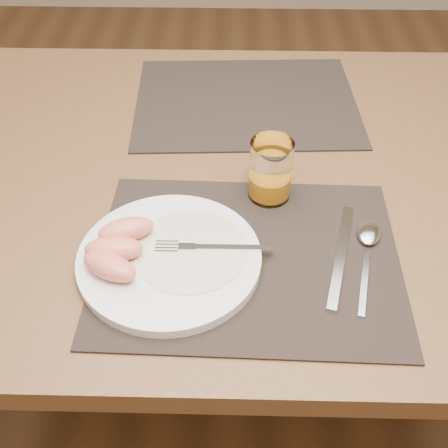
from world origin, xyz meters
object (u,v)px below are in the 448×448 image
spoon (368,239)px  placemat_far (246,101)px  fork (203,247)px  juice_glass (270,173)px  knife (339,264)px  table (234,203)px  placemat_near (248,258)px  plate (169,259)px

spoon → placemat_far: bearing=114.5°
fork → juice_glass: 0.18m
knife → juice_glass: 0.19m
table → juice_glass: bearing=-53.1°
placemat_far → knife: size_ratio=2.07×
placemat_far → fork: size_ratio=2.58×
placemat_near → knife: size_ratio=2.07×
knife → spoon: bearing=44.1°
knife → juice_glass: (-0.10, 0.16, 0.04)m
table → knife: size_ratio=6.45×
placemat_near → plate: plate is taller
table → plate: 0.27m
table → plate: bearing=-111.8°
placemat_far → spoon: size_ratio=2.35×
placemat_near → juice_glass: (0.04, 0.14, 0.05)m
table → placemat_far: placemat_far is taller
table → spoon: 0.29m
placemat_near → knife: knife is taller
placemat_far → plate: bearing=-104.2°
table → placemat_far: 0.24m
placemat_near → spoon: (0.18, 0.04, 0.01)m
plate → juice_glass: (0.15, 0.16, 0.04)m
plate → placemat_near: bearing=7.0°
placemat_far → plate: (-0.11, -0.45, 0.01)m
placemat_near → fork: bearing=179.3°
placemat_far → knife: knife is taller
fork → plate: bearing=-163.0°
table → plate: plate is taller
fork → knife: bearing=-4.0°
placemat_near → table: bearing=95.6°
table → fork: 0.25m
table → knife: knife is taller
placemat_far → table: bearing=-95.5°
placemat_far → fork: fork is taller
placemat_near → plate: (-0.12, -0.01, 0.01)m
placemat_near → knife: 0.13m
fork → knife: fork is taller
placemat_near → plate: 0.12m
placemat_near → fork: fork is taller
spoon → plate: bearing=-170.6°
spoon → juice_glass: bearing=143.9°
table → spoon: bearing=-42.0°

